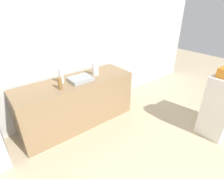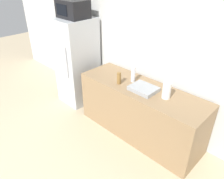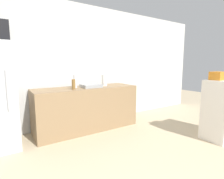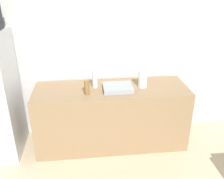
% 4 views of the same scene
% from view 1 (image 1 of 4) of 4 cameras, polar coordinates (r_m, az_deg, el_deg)
% --- Properties ---
extents(wall_back, '(8.00, 0.06, 2.60)m').
position_cam_1_polar(wall_back, '(3.20, -21.54, 10.62)').
color(wall_back, silver).
rests_on(wall_back, ground_plane).
extents(counter, '(2.07, 0.68, 0.87)m').
position_cam_1_polar(counter, '(3.29, -11.23, -4.06)').
color(counter, '#937551').
rests_on(counter, ground_plane).
extents(sink_basin, '(0.38, 0.31, 0.06)m').
position_cam_1_polar(sink_basin, '(3.07, -10.22, 3.42)').
color(sink_basin, '#9EA3A8').
rests_on(sink_basin, counter).
extents(bottle_tall, '(0.07, 0.07, 0.26)m').
position_cam_1_polar(bottle_tall, '(3.01, -16.28, 4.30)').
color(bottle_tall, silver).
rests_on(bottle_tall, counter).
extents(bottle_short, '(0.06, 0.06, 0.19)m').
position_cam_1_polar(bottle_short, '(2.81, -16.60, 1.88)').
color(bottle_short, olive).
rests_on(bottle_short, counter).
extents(shelf_cabinet, '(0.72, 0.42, 1.06)m').
position_cam_1_polar(shelf_cabinet, '(3.53, 32.51, -4.15)').
color(shelf_cabinet, white).
rests_on(shelf_cabinet, ground_plane).
extents(paper_towel_roll, '(0.12, 0.12, 0.24)m').
position_cam_1_polar(paper_towel_roll, '(3.24, -5.50, 6.74)').
color(paper_towel_roll, white).
rests_on(paper_towel_roll, counter).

